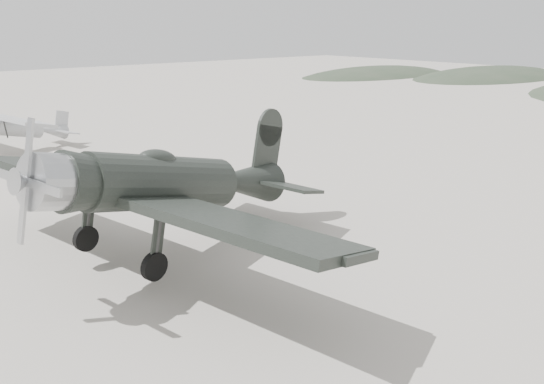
% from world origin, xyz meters
% --- Properties ---
extents(ground, '(160.00, 160.00, 0.00)m').
position_xyz_m(ground, '(0.00, 0.00, 0.00)').
color(ground, gray).
rests_on(ground, ground).
extents(hill_east_north, '(36.00, 18.00, 6.00)m').
position_xyz_m(hill_east_north, '(60.00, 28.00, 0.00)').
color(hill_east_north, '#2E3C2B').
rests_on(hill_east_north, ground).
extents(hill_northeast, '(32.00, 16.00, 5.20)m').
position_xyz_m(hill_northeast, '(50.00, 40.00, 0.00)').
color(hill_northeast, '#2E3C2B').
rests_on(hill_northeast, ground).
extents(lowwing_monoplane, '(9.91, 13.72, 4.41)m').
position_xyz_m(lowwing_monoplane, '(-3.49, 3.64, 2.33)').
color(lowwing_monoplane, black).
rests_on(lowwing_monoplane, ground).
extents(highwing_monoplane, '(7.10, 9.93, 2.81)m').
position_xyz_m(highwing_monoplane, '(-3.85, 21.41, 1.76)').
color(highwing_monoplane, '#9FA2A4').
rests_on(highwing_monoplane, ground).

